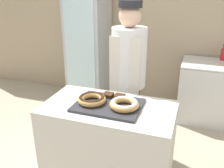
{
  "coord_description": "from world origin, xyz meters",
  "views": [
    {
      "loc": [
        0.69,
        -1.9,
        1.92
      ],
      "look_at": [
        0.0,
        0.1,
        1.06
      ],
      "focal_mm": 40.0,
      "sensor_mm": 36.0,
      "label": 1
    }
  ],
  "objects_px": {
    "donut_chocolate_glaze": "(92,99)",
    "bottle_red": "(223,54)",
    "donut_light_glaze": "(124,104)",
    "chest_freezer": "(212,92)",
    "brownie_back_left": "(108,95)",
    "brownie_back_right": "(119,96)",
    "serving_tray": "(108,105)",
    "baker_person": "(128,78)",
    "beverage_fridge": "(88,46)"
  },
  "relations": [
    {
      "from": "brownie_back_left",
      "to": "brownie_back_right",
      "type": "xyz_separation_m",
      "value": [
        0.11,
        0.0,
        0.0
      ]
    },
    {
      "from": "donut_light_glaze",
      "to": "beverage_fridge",
      "type": "bearing_deg",
      "value": 122.78
    },
    {
      "from": "serving_tray",
      "to": "chest_freezer",
      "type": "height_order",
      "value": "serving_tray"
    },
    {
      "from": "serving_tray",
      "to": "baker_person",
      "type": "xyz_separation_m",
      "value": [
        0.01,
        0.61,
        0.04
      ]
    },
    {
      "from": "bottle_red",
      "to": "donut_chocolate_glaze",
      "type": "bearing_deg",
      "value": -121.77
    },
    {
      "from": "chest_freezer",
      "to": "brownie_back_left",
      "type": "bearing_deg",
      "value": -123.19
    },
    {
      "from": "serving_tray",
      "to": "bottle_red",
      "type": "height_order",
      "value": "bottle_red"
    },
    {
      "from": "brownie_back_left",
      "to": "chest_freezer",
      "type": "xyz_separation_m",
      "value": [
        1.04,
        1.59,
        -0.48
      ]
    },
    {
      "from": "brownie_back_left",
      "to": "baker_person",
      "type": "xyz_separation_m",
      "value": [
        0.07,
        0.46,
        0.01
      ]
    },
    {
      "from": "donut_chocolate_glaze",
      "to": "beverage_fridge",
      "type": "height_order",
      "value": "beverage_fridge"
    },
    {
      "from": "donut_light_glaze",
      "to": "chest_freezer",
      "type": "bearing_deg",
      "value": 64.83
    },
    {
      "from": "serving_tray",
      "to": "donut_chocolate_glaze",
      "type": "relative_size",
      "value": 2.31
    },
    {
      "from": "brownie_back_left",
      "to": "donut_light_glaze",
      "type": "bearing_deg",
      "value": -38.91
    },
    {
      "from": "serving_tray",
      "to": "chest_freezer",
      "type": "xyz_separation_m",
      "value": [
        0.98,
        1.74,
        -0.46
      ]
    },
    {
      "from": "beverage_fridge",
      "to": "bottle_red",
      "type": "bearing_deg",
      "value": 6.12
    },
    {
      "from": "brownie_back_left",
      "to": "beverage_fridge",
      "type": "height_order",
      "value": "beverage_fridge"
    },
    {
      "from": "chest_freezer",
      "to": "donut_chocolate_glaze",
      "type": "bearing_deg",
      "value": -122.84
    },
    {
      "from": "brownie_back_right",
      "to": "bottle_red",
      "type": "distance_m",
      "value": 2.06
    },
    {
      "from": "donut_chocolate_glaze",
      "to": "bottle_red",
      "type": "bearing_deg",
      "value": 58.23
    },
    {
      "from": "baker_person",
      "to": "chest_freezer",
      "type": "height_order",
      "value": "baker_person"
    },
    {
      "from": "baker_person",
      "to": "chest_freezer",
      "type": "xyz_separation_m",
      "value": [
        0.97,
        1.12,
        -0.5
      ]
    },
    {
      "from": "donut_chocolate_glaze",
      "to": "beverage_fridge",
      "type": "xyz_separation_m",
      "value": [
        -0.82,
        1.75,
        0.03
      ]
    },
    {
      "from": "serving_tray",
      "to": "beverage_fridge",
      "type": "distance_m",
      "value": 1.99
    },
    {
      "from": "serving_tray",
      "to": "beverage_fridge",
      "type": "relative_size",
      "value": 0.31
    },
    {
      "from": "brownie_back_right",
      "to": "bottle_red",
      "type": "height_order",
      "value": "bottle_red"
    },
    {
      "from": "serving_tray",
      "to": "bottle_red",
      "type": "relative_size",
      "value": 2.48
    },
    {
      "from": "donut_chocolate_glaze",
      "to": "baker_person",
      "type": "height_order",
      "value": "baker_person"
    },
    {
      "from": "bottle_red",
      "to": "baker_person",
      "type": "bearing_deg",
      "value": -128.24
    },
    {
      "from": "serving_tray",
      "to": "baker_person",
      "type": "height_order",
      "value": "baker_person"
    },
    {
      "from": "serving_tray",
      "to": "donut_light_glaze",
      "type": "xyz_separation_m",
      "value": [
        0.15,
        -0.02,
        0.05
      ]
    },
    {
      "from": "brownie_back_right",
      "to": "donut_chocolate_glaze",
      "type": "bearing_deg",
      "value": -141.09
    },
    {
      "from": "donut_light_glaze",
      "to": "chest_freezer",
      "type": "distance_m",
      "value": 2.0
    },
    {
      "from": "donut_light_glaze",
      "to": "chest_freezer",
      "type": "height_order",
      "value": "donut_light_glaze"
    },
    {
      "from": "baker_person",
      "to": "bottle_red",
      "type": "relative_size",
      "value": 7.36
    },
    {
      "from": "brownie_back_left",
      "to": "baker_person",
      "type": "relative_size",
      "value": 0.05
    },
    {
      "from": "serving_tray",
      "to": "bottle_red",
      "type": "bearing_deg",
      "value": 61.35
    },
    {
      "from": "brownie_back_right",
      "to": "chest_freezer",
      "type": "xyz_separation_m",
      "value": [
        0.92,
        1.59,
        -0.48
      ]
    },
    {
      "from": "serving_tray",
      "to": "brownie_back_right",
      "type": "height_order",
      "value": "brownie_back_right"
    },
    {
      "from": "baker_person",
      "to": "chest_freezer",
      "type": "bearing_deg",
      "value": 49.27
    },
    {
      "from": "brownie_back_right",
      "to": "baker_person",
      "type": "height_order",
      "value": "baker_person"
    },
    {
      "from": "serving_tray",
      "to": "chest_freezer",
      "type": "bearing_deg",
      "value": 60.58
    },
    {
      "from": "brownie_back_left",
      "to": "beverage_fridge",
      "type": "xyz_separation_m",
      "value": [
        -0.92,
        1.58,
        0.05
      ]
    },
    {
      "from": "brownie_back_left",
      "to": "beverage_fridge",
      "type": "relative_size",
      "value": 0.05
    },
    {
      "from": "brownie_back_left",
      "to": "chest_freezer",
      "type": "distance_m",
      "value": 1.96
    },
    {
      "from": "donut_chocolate_glaze",
      "to": "brownie_back_right",
      "type": "bearing_deg",
      "value": 38.91
    },
    {
      "from": "donut_light_glaze",
      "to": "brownie_back_right",
      "type": "height_order",
      "value": "donut_light_glaze"
    },
    {
      "from": "baker_person",
      "to": "beverage_fridge",
      "type": "relative_size",
      "value": 0.91
    },
    {
      "from": "donut_light_glaze",
      "to": "bottle_red",
      "type": "distance_m",
      "value": 2.17
    },
    {
      "from": "chest_freezer",
      "to": "bottle_red",
      "type": "relative_size",
      "value": 3.82
    },
    {
      "from": "serving_tray",
      "to": "bottle_red",
      "type": "distance_m",
      "value": 2.22
    }
  ]
}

